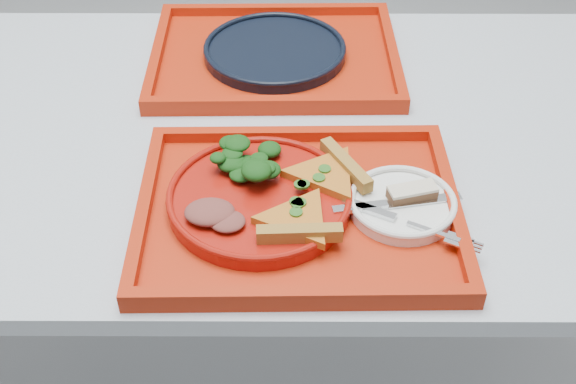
# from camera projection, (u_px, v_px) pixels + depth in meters

# --- Properties ---
(table) EXTENTS (1.60, 0.80, 0.75)m
(table) POSITION_uv_depth(u_px,v_px,m) (200.00, 163.00, 1.23)
(table) COLOR #A4ADB8
(table) RESTS_ON ground
(tray_main) EXTENTS (0.46, 0.36, 0.01)m
(tray_main) POSITION_uv_depth(u_px,v_px,m) (299.00, 212.00, 1.02)
(tray_main) COLOR #A92008
(tray_main) RESTS_ON table
(tray_far) EXTENTS (0.46, 0.36, 0.01)m
(tray_far) POSITION_uv_depth(u_px,v_px,m) (275.00, 59.00, 1.34)
(tray_far) COLOR #A92008
(tray_far) RESTS_ON table
(dinner_plate) EXTENTS (0.26, 0.26, 0.02)m
(dinner_plate) POSITION_uv_depth(u_px,v_px,m) (260.00, 200.00, 1.02)
(dinner_plate) COLOR #9B130A
(dinner_plate) RESTS_ON tray_main
(side_plate) EXTENTS (0.15, 0.15, 0.01)m
(side_plate) POSITION_uv_depth(u_px,v_px,m) (402.00, 206.00, 1.01)
(side_plate) COLOR white
(side_plate) RESTS_ON tray_main
(navy_plate) EXTENTS (0.26, 0.26, 0.02)m
(navy_plate) POSITION_uv_depth(u_px,v_px,m) (275.00, 52.00, 1.33)
(navy_plate) COLOR black
(navy_plate) RESTS_ON tray_far
(pizza_slice_a) EXTENTS (0.12, 0.13, 0.02)m
(pizza_slice_a) POSITION_uv_depth(u_px,v_px,m) (298.00, 217.00, 0.96)
(pizza_slice_a) COLOR gold
(pizza_slice_a) RESTS_ON dinner_plate
(pizza_slice_b) EXTENTS (0.17, 0.17, 0.02)m
(pizza_slice_b) POSITION_uv_depth(u_px,v_px,m) (326.00, 172.00, 1.03)
(pizza_slice_b) COLOR gold
(pizza_slice_b) RESTS_ON dinner_plate
(salad_heap) EXTENTS (0.10, 0.09, 0.05)m
(salad_heap) POSITION_uv_depth(u_px,v_px,m) (242.00, 158.00, 1.04)
(salad_heap) COLOR black
(salad_heap) RESTS_ON dinner_plate
(meat_portion) EXTENTS (0.07, 0.06, 0.02)m
(meat_portion) POSITION_uv_depth(u_px,v_px,m) (210.00, 212.00, 0.97)
(meat_portion) COLOR brown
(meat_portion) RESTS_ON dinner_plate
(dessert_bar) EXTENTS (0.07, 0.04, 0.02)m
(dessert_bar) POSITION_uv_depth(u_px,v_px,m) (412.00, 193.00, 1.01)
(dessert_bar) COLOR #4B2C19
(dessert_bar) RESTS_ON side_plate
(knife) EXTENTS (0.18, 0.05, 0.01)m
(knife) POSITION_uv_depth(u_px,v_px,m) (398.00, 203.00, 1.00)
(knife) COLOR silver
(knife) RESTS_ON side_plate
(fork) EXTENTS (0.17, 0.11, 0.01)m
(fork) POSITION_uv_depth(u_px,v_px,m) (406.00, 222.00, 0.97)
(fork) COLOR silver
(fork) RESTS_ON side_plate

